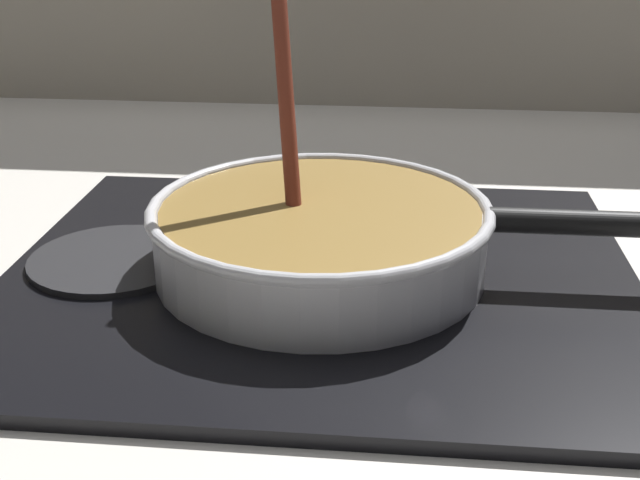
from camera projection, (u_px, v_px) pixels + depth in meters
ground at (235, 369)px, 0.65m from camera, size 2.40×1.60×0.04m
hob_plate at (320, 277)px, 0.74m from camera, size 0.56×0.48×0.01m
burner_ring at (320, 267)px, 0.74m from camera, size 0.18×0.18×0.01m
spare_burner at (114, 259)px, 0.76m from camera, size 0.15×0.15×0.01m
cooking_pan at (322, 234)px, 0.73m from camera, size 0.46×0.30×0.31m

